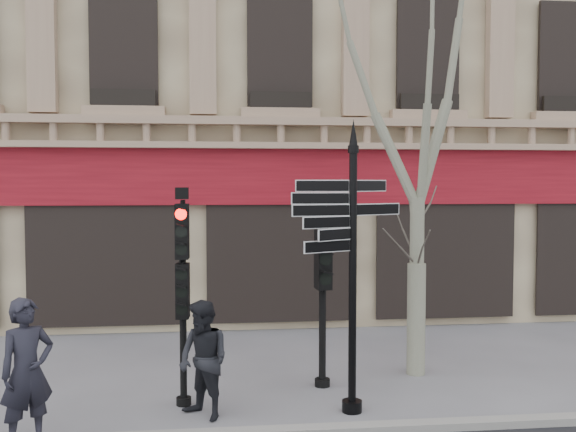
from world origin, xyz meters
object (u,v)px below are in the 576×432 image
at_px(traffic_signal_main, 183,268).
at_px(pedestrian_b, 204,360).
at_px(traffic_signal_secondary, 323,276).
at_px(pedestrian_a, 27,372).
at_px(plane_tree, 419,70).
at_px(fingerpost, 353,217).

distance_m(traffic_signal_main, pedestrian_b, 1.44).
height_order(traffic_signal_main, traffic_signal_secondary, traffic_signal_main).
relative_size(pedestrian_a, pedestrian_b, 1.13).
height_order(traffic_signal_secondary, plane_tree, plane_tree).
relative_size(fingerpost, plane_tree, 0.57).
height_order(traffic_signal_secondary, pedestrian_a, traffic_signal_secondary).
xyz_separation_m(fingerpost, plane_tree, (1.55, 1.75, 2.50)).
xyz_separation_m(traffic_signal_main, plane_tree, (4.09, 1.17, 3.31)).
relative_size(traffic_signal_main, pedestrian_b, 1.95).
bearing_deg(pedestrian_b, fingerpost, 47.30).
distance_m(traffic_signal_main, traffic_signal_secondary, 2.40).
relative_size(plane_tree, pedestrian_b, 4.47).
xyz_separation_m(fingerpost, pedestrian_a, (-4.50, -0.72, -1.98)).
height_order(traffic_signal_main, pedestrian_b, traffic_signal_main).
xyz_separation_m(fingerpost, pedestrian_b, (-2.22, -0.01, -2.09)).
bearing_deg(traffic_signal_secondary, traffic_signal_main, -169.56).
bearing_deg(pedestrian_a, fingerpost, -28.48).
xyz_separation_m(traffic_signal_main, pedestrian_a, (-1.96, -1.31, -1.16)).
relative_size(traffic_signal_secondary, pedestrian_a, 1.38).
bearing_deg(plane_tree, pedestrian_a, -157.75).
bearing_deg(traffic_signal_secondary, fingerpost, -84.76).
height_order(fingerpost, plane_tree, plane_tree).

